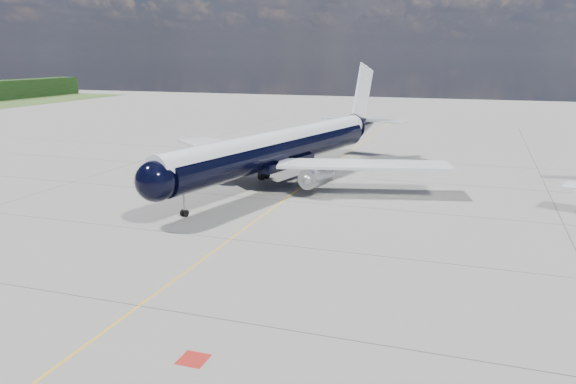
% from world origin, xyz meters
% --- Properties ---
extents(ground, '(320.00, 320.00, 0.00)m').
position_xyz_m(ground, '(0.00, 30.00, 0.00)').
color(ground, gray).
rests_on(ground, ground).
extents(taxiway_centerline, '(0.16, 160.00, 0.01)m').
position_xyz_m(taxiway_centerline, '(0.00, 25.00, 0.00)').
color(taxiway_centerline, '#F3B00C').
rests_on(taxiway_centerline, ground).
extents(red_marking, '(1.60, 1.60, 0.01)m').
position_xyz_m(red_marking, '(6.80, -10.00, 0.00)').
color(red_marking, maroon).
rests_on(red_marking, ground).
extents(main_airliner, '(42.60, 52.69, 15.43)m').
position_xyz_m(main_airliner, '(-2.99, 34.14, 4.79)').
color(main_airliner, black).
rests_on(main_airliner, ground).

